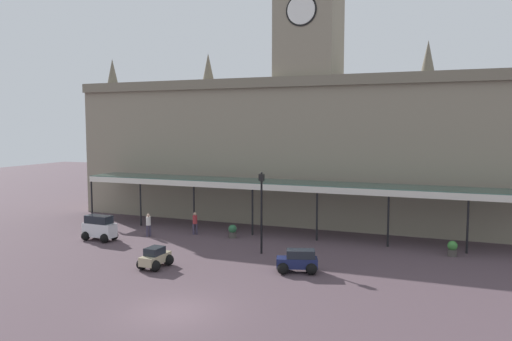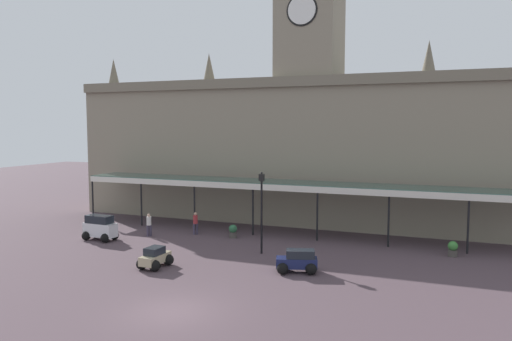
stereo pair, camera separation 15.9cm
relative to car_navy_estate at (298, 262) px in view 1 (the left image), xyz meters
name	(u,v)px [view 1 (the left image)]	position (x,y,z in m)	size (l,w,h in m)	color
ground_plane	(174,312)	(-3.35, -7.61, -0.56)	(140.00, 140.00, 0.00)	#4E3D44
station_building	(308,141)	(-3.35, 14.28, 6.21)	(41.17, 5.98, 21.08)	gray
entrance_canopy	(289,184)	(-3.35, 9.06, 3.20)	(34.34, 3.26, 3.92)	#38564C
car_navy_estate	(298,262)	(0.00, 0.00, 0.00)	(2.42, 1.98, 1.27)	#19214C
car_white_van	(99,229)	(-15.27, 2.30, 0.24)	(2.44, 1.67, 1.77)	silver
car_beige_sedan	(155,259)	(-7.85, -2.09, -0.06)	(1.56, 2.08, 1.19)	tan
pedestrian_crossing_forecourt	(148,224)	(-12.74, 4.63, 0.34)	(0.34, 0.35, 1.67)	#3F384C
pedestrian_near_entrance	(195,222)	(-9.85, 6.41, 0.34)	(0.34, 0.34, 1.67)	#3F384C
victorian_lamppost	(262,203)	(-3.29, 3.04, 2.65)	(0.30, 0.30, 5.21)	black
planter_forecourt_centre	(452,248)	(8.00, 6.75, -0.07)	(0.60, 0.60, 0.96)	#47423D
planter_near_kerb	(233,231)	(-6.80, 6.42, -0.07)	(0.60, 0.60, 0.96)	#47423D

